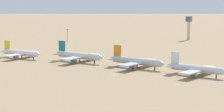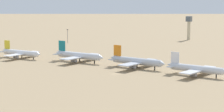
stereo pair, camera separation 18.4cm
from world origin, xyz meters
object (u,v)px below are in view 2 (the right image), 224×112
object	(u,v)px
parked_jet_teal_2	(79,56)
parked_jet_orange_3	(136,61)
control_tower	(189,26)
light_pole_mid	(68,35)
parked_jet_yellow_1	(21,53)
parked_jet_white_4	(196,69)

from	to	relation	value
parked_jet_teal_2	parked_jet_orange_3	world-z (taller)	parked_jet_teal_2
control_tower	parked_jet_orange_3	bearing A→B (deg)	-79.80
parked_jet_teal_2	control_tower	bearing A→B (deg)	90.74
parked_jet_orange_3	light_pole_mid	size ratio (longest dim) A/B	3.32
parked_jet_yellow_1	parked_jet_white_4	xyz separation A→B (m)	(138.32, -5.23, 0.19)
parked_jet_white_4	parked_jet_orange_3	bearing A→B (deg)	177.72
parked_jet_yellow_1	parked_jet_white_4	bearing A→B (deg)	0.95
control_tower	parked_jet_white_4	bearing A→B (deg)	-68.26
parked_jet_orange_3	control_tower	world-z (taller)	control_tower
control_tower	parked_jet_yellow_1	bearing A→B (deg)	-108.41
parked_jet_teal_2	light_pole_mid	xyz separation A→B (m)	(-76.94, 97.03, 2.95)
parked_jet_yellow_1	light_pole_mid	xyz separation A→B (m)	(-29.27, 102.97, 3.45)
parked_jet_yellow_1	parked_jet_teal_2	distance (m)	48.03
control_tower	parked_jet_teal_2	bearing A→B (deg)	-94.54
parked_jet_yellow_1	control_tower	bearing A→B (deg)	74.70
light_pole_mid	parked_jet_orange_3	bearing A→B (deg)	-38.98
parked_jet_yellow_1	parked_jet_teal_2	xyz separation A→B (m)	(47.66, 5.94, 0.50)
parked_jet_teal_2	parked_jet_white_4	size ratio (longest dim) A/B	1.07
parked_jet_orange_3	parked_jet_white_4	xyz separation A→B (m)	(43.24, -7.58, -0.28)
parked_jet_orange_3	parked_jet_white_4	world-z (taller)	parked_jet_orange_3
control_tower	light_pole_mid	bearing A→B (deg)	-137.63
parked_jet_orange_3	light_pole_mid	world-z (taller)	parked_jet_orange_3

